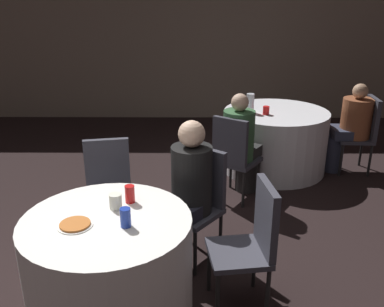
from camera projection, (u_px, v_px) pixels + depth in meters
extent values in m
cube|color=gray|center=(157.00, 35.00, 7.04)|extent=(16.00, 0.06, 2.80)
cylinder|color=white|center=(110.00, 269.00, 2.82)|extent=(1.09, 1.09, 0.75)
cylinder|color=silver|center=(274.00, 140.00, 5.23)|extent=(1.25, 1.25, 0.75)
cube|color=#383842|center=(238.00, 253.00, 2.91)|extent=(0.45, 0.45, 0.04)
cube|color=#383842|center=(266.00, 218.00, 2.84)|extent=(0.10, 0.38, 0.48)
cylinder|color=black|center=(218.00, 298.00, 2.81)|extent=(0.03, 0.03, 0.40)
cylinder|color=black|center=(209.00, 267.00, 3.13)|extent=(0.03, 0.03, 0.40)
cylinder|color=black|center=(268.00, 294.00, 2.85)|extent=(0.03, 0.03, 0.40)
cylinder|color=black|center=(254.00, 264.00, 3.17)|extent=(0.03, 0.03, 0.40)
cube|color=#383842|center=(109.00, 202.00, 3.60)|extent=(0.47, 0.47, 0.04)
cube|color=#383842|center=(107.00, 166.00, 3.67)|extent=(0.38, 0.12, 0.48)
cylinder|color=black|center=(132.00, 234.00, 3.55)|extent=(0.03, 0.03, 0.40)
cylinder|color=black|center=(90.00, 238.00, 3.50)|extent=(0.03, 0.03, 0.40)
cylinder|color=black|center=(130.00, 214.00, 3.87)|extent=(0.03, 0.03, 0.40)
cylinder|color=black|center=(92.00, 217.00, 3.81)|extent=(0.03, 0.03, 0.40)
cube|color=#383842|center=(192.00, 213.00, 3.44)|extent=(0.56, 0.56, 0.04)
cube|color=#383842|center=(206.00, 176.00, 3.48)|extent=(0.33, 0.27, 0.48)
cylinder|color=black|center=(195.00, 253.00, 3.29)|extent=(0.03, 0.03, 0.40)
cylinder|color=black|center=(163.00, 238.00, 3.49)|extent=(0.03, 0.03, 0.40)
cylinder|color=black|center=(220.00, 235.00, 3.54)|extent=(0.03, 0.03, 0.40)
cylinder|color=black|center=(189.00, 222.00, 3.74)|extent=(0.03, 0.03, 0.40)
cube|color=#383842|center=(354.00, 138.00, 5.16)|extent=(0.42, 0.42, 0.04)
cube|color=#383842|center=(372.00, 118.00, 5.05)|extent=(0.07, 0.38, 0.48)
cylinder|color=black|center=(341.00, 160.00, 5.09)|extent=(0.03, 0.03, 0.40)
cylinder|color=black|center=(334.00, 150.00, 5.41)|extent=(0.03, 0.03, 0.40)
cylinder|color=black|center=(370.00, 161.00, 5.07)|extent=(0.03, 0.03, 0.40)
cylinder|color=black|center=(361.00, 151.00, 5.39)|extent=(0.03, 0.03, 0.40)
cube|color=#383842|center=(238.00, 161.00, 4.48)|extent=(0.55, 0.55, 0.04)
cube|color=#383842|center=(230.00, 142.00, 4.25)|extent=(0.34, 0.25, 0.48)
cylinder|color=black|center=(231.00, 171.00, 4.78)|extent=(0.03, 0.03, 0.40)
cylinder|color=black|center=(258.00, 178.00, 4.60)|extent=(0.03, 0.03, 0.40)
cylinder|color=black|center=(215.00, 182.00, 4.52)|extent=(0.03, 0.03, 0.40)
cylinder|color=black|center=(243.00, 189.00, 4.34)|extent=(0.03, 0.03, 0.40)
cylinder|color=black|center=(174.00, 246.00, 3.35)|extent=(0.24, 0.24, 0.44)
cube|color=black|center=(183.00, 210.00, 3.33)|extent=(0.44, 0.44, 0.12)
cylinder|color=black|center=(192.00, 180.00, 3.33)|extent=(0.32, 0.32, 0.54)
sphere|color=#DBB293|center=(192.00, 134.00, 3.20)|extent=(0.21, 0.21, 0.21)
cylinder|color=#282828|center=(246.00, 171.00, 4.72)|extent=(0.24, 0.24, 0.44)
cube|color=#282828|center=(243.00, 151.00, 4.54)|extent=(0.43, 0.44, 0.12)
cylinder|color=#38663D|center=(239.00, 135.00, 4.38)|extent=(0.32, 0.32, 0.52)
sphere|color=#DBB293|center=(240.00, 102.00, 4.26)|extent=(0.18, 0.18, 0.18)
cylinder|color=#33384C|center=(333.00, 153.00, 5.24)|extent=(0.24, 0.24, 0.44)
cube|color=#33384C|center=(345.00, 133.00, 5.14)|extent=(0.34, 0.35, 0.12)
cylinder|color=brown|center=(356.00, 118.00, 5.07)|extent=(0.35, 0.35, 0.47)
sphere|color=tan|center=(360.00, 91.00, 4.95)|extent=(0.18, 0.18, 0.18)
cylinder|color=white|center=(75.00, 225.00, 2.62)|extent=(0.22, 0.22, 0.01)
cylinder|color=#BC6628|center=(75.00, 224.00, 2.62)|extent=(0.19, 0.19, 0.01)
cylinder|color=#1E38A5|center=(126.00, 217.00, 2.59)|extent=(0.07, 0.07, 0.12)
cylinder|color=red|center=(130.00, 194.00, 2.89)|extent=(0.07, 0.07, 0.12)
cylinder|color=silver|center=(116.00, 201.00, 2.81)|extent=(0.08, 0.08, 0.10)
cylinder|color=silver|center=(250.00, 103.00, 5.00)|extent=(0.09, 0.09, 0.22)
cylinder|color=red|center=(266.00, 110.00, 4.94)|extent=(0.07, 0.07, 0.10)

